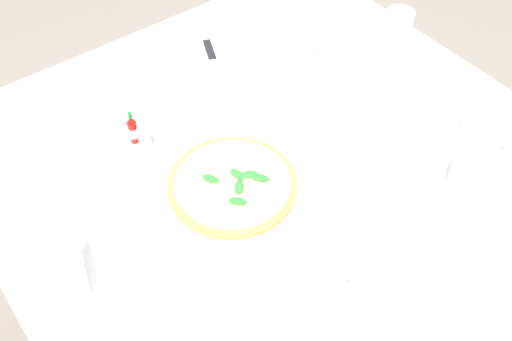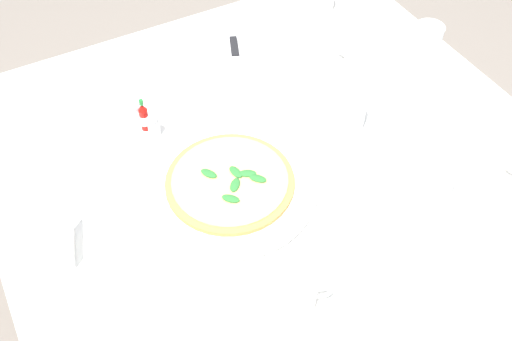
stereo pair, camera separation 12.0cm
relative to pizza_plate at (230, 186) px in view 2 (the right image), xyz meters
The scene contains 17 objects.
ground_plane 0.76m from the pizza_plate, 94.04° to the left, with size 8.00×8.00×0.00m, color slate.
dining_table 0.18m from the pizza_plate, 94.04° to the left, with size 1.15×1.15×0.74m.
pizza_plate is the anchor object (origin of this frame).
pizza 0.01m from the pizza_plate, 38.51° to the left, with size 0.26×0.26×0.02m.
coffee_cup_near_right 0.29m from the pizza_plate, ahead, with size 0.13×0.13×0.07m.
coffee_cup_far_right 0.48m from the pizza_plate, 112.96° to the left, with size 0.13×0.13×0.06m.
coffee_cup_center_back 0.66m from the pizza_plate, 132.31° to the left, with size 0.13×0.13×0.07m.
coffee_cup_left_edge 0.54m from the pizza_plate, 68.91° to the left, with size 0.13×0.13×0.06m.
water_glass_far_left 0.60m from the pizza_plate, 102.50° to the left, with size 0.07×0.07×0.11m.
water_glass_back_corner 0.31m from the pizza_plate, 96.27° to the left, with size 0.07×0.07×0.11m.
water_glass_right_edge 0.46m from the pizza_plate, 53.66° to the left, with size 0.07×0.07×0.12m.
napkin_folded 0.38m from the pizza_plate, 151.30° to the left, with size 0.25×0.18×0.02m.
dinner_knife 0.38m from the pizza_plate, 151.25° to the left, with size 0.19×0.09×0.01m.
hot_sauce_bottle 0.26m from the pizza_plate, 160.53° to the right, with size 0.02×0.02×0.08m.
salt_shaker 0.23m from the pizza_plate, 160.56° to the right, with size 0.03×0.03×0.06m.
pepper_shaker 0.29m from the pizza_plate, 160.51° to the right, with size 0.03×0.03×0.06m.
menu_card 0.32m from the pizza_plate, 91.91° to the right, with size 0.09×0.03×0.06m.
Camera 2 is at (0.70, -0.43, 1.67)m, focal length 41.84 mm.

